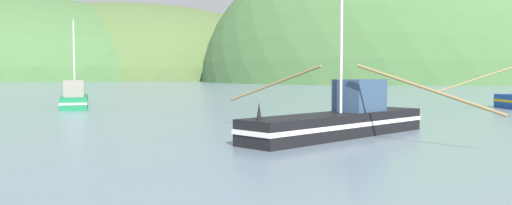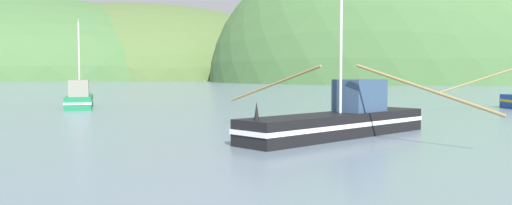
{
  "view_description": "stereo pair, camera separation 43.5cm",
  "coord_description": "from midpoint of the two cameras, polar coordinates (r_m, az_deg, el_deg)",
  "views": [
    {
      "loc": [
        9.92,
        5.08,
        2.82
      ],
      "look_at": [
        4.61,
        29.15,
        1.4
      ],
      "focal_mm": 36.89,
      "sensor_mm": 36.0,
      "label": 1
    },
    {
      "loc": [
        10.35,
        5.18,
        2.82
      ],
      "look_at": [
        4.61,
        29.15,
        1.4
      ],
      "focal_mm": 36.89,
      "sensor_mm": 36.0,
      "label": 2
    }
  ],
  "objects": [
    {
      "name": "hill_far_left",
      "position": [
        161.34,
        14.49,
        2.19
      ],
      "size": [
        115.01,
        92.01,
        86.44
      ],
      "primitive_type": "ellipsoid",
      "color": "#47703D",
      "rests_on": "ground"
    },
    {
      "name": "hill_far_right",
      "position": [
        246.0,
        8.43,
        2.6
      ],
      "size": [
        190.19,
        152.15,
        56.05
      ],
      "primitive_type": "ellipsoid",
      "color": "#386633",
      "rests_on": "ground"
    },
    {
      "name": "hill_mid_left",
      "position": [
        242.52,
        -14.58,
        2.52
      ],
      "size": [
        177.19,
        141.75,
        65.29
      ],
      "primitive_type": "ellipsoid",
      "color": "#516B38",
      "rests_on": "ground"
    },
    {
      "name": "fishing_boat_black",
      "position": [
        23.44,
        8.78,
        -1.83
      ],
      "size": [
        11.96,
        10.11,
        7.16
      ],
      "rotation": [
        0.0,
        0.0,
        4.13
      ],
      "color": "black",
      "rests_on": "ground"
    },
    {
      "name": "fishing_boat_green",
      "position": [
        44.54,
        -19.33,
        0.37
      ],
      "size": [
        5.99,
        8.46,
        7.09
      ],
      "rotation": [
        0.0,
        0.0,
        2.09
      ],
      "color": "#197A47",
      "rests_on": "ground"
    }
  ]
}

